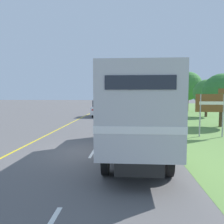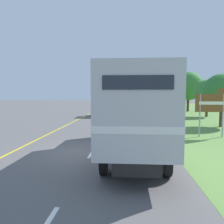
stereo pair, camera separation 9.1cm
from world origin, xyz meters
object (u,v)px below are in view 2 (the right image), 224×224
(lead_car_black_ahead, at_px, (130,103))
(roadside_tree_mid, at_px, (207,93))
(roadside_tree_near, at_px, (222,92))
(lead_car_red_ahead, at_px, (116,101))
(highway_sign, at_px, (212,105))
(lead_car_white, at_px, (101,108))
(horse_trailer_truck, at_px, (133,110))
(roadside_tree_far, at_px, (188,86))

(lead_car_black_ahead, distance_m, roadside_tree_mid, 18.66)
(roadside_tree_near, distance_m, roadside_tree_mid, 8.54)
(lead_car_red_ahead, bearing_deg, roadside_tree_mid, -68.45)
(lead_car_black_ahead, distance_m, highway_sign, 29.57)
(lead_car_white, height_order, roadside_tree_near, roadside_tree_near)
(lead_car_white, bearing_deg, lead_car_black_ahead, 77.20)
(lead_car_white, xyz_separation_m, lead_car_black_ahead, (3.78, 16.63, -0.06))
(horse_trailer_truck, height_order, roadside_tree_mid, roadside_tree_mid)
(roadside_tree_near, relative_size, roadside_tree_far, 0.70)
(roadside_tree_near, xyz_separation_m, roadside_tree_mid, (1.74, 8.36, 0.05))
(horse_trailer_truck, height_order, roadside_tree_far, roadside_tree_far)
(highway_sign, bearing_deg, lead_car_black_ahead, 99.37)
(roadside_tree_mid, bearing_deg, horse_trailer_truck, -117.96)
(horse_trailer_truck, distance_m, roadside_tree_mid, 19.60)
(highway_sign, xyz_separation_m, roadside_tree_near, (2.44, 4.57, 0.83))
(highway_sign, xyz_separation_m, roadside_tree_mid, (4.18, 12.92, 0.88))
(lead_car_black_ahead, height_order, roadside_tree_mid, roadside_tree_mid)
(highway_sign, bearing_deg, roadside_tree_mid, 72.07)
(lead_car_white, xyz_separation_m, highway_sign, (8.59, -12.52, 1.00))
(roadside_tree_near, bearing_deg, lead_car_black_ahead, 106.42)
(lead_car_red_ahead, relative_size, roadside_tree_mid, 1.02)
(horse_trailer_truck, xyz_separation_m, roadside_tree_near, (7.44, 8.94, 0.84))
(horse_trailer_truck, relative_size, lead_car_black_ahead, 1.92)
(roadside_tree_mid, bearing_deg, lead_car_white, -178.19)
(roadside_tree_near, bearing_deg, highway_sign, -118.09)
(horse_trailer_truck, relative_size, lead_car_red_ahead, 1.93)
(roadside_tree_mid, bearing_deg, roadside_tree_near, -101.79)
(lead_car_black_ahead, xyz_separation_m, roadside_tree_mid, (8.99, -16.23, 1.95))
(highway_sign, distance_m, roadside_tree_near, 5.24)
(highway_sign, bearing_deg, lead_car_red_ahead, 100.69)
(lead_car_white, height_order, lead_car_black_ahead, lead_car_white)
(horse_trailer_truck, xyz_separation_m, highway_sign, (5.00, 4.37, 0.01))
(lead_car_red_ahead, bearing_deg, horse_trailer_truck, -85.94)
(roadside_tree_near, xyz_separation_m, roadside_tree_far, (1.83, 17.00, 1.19))
(horse_trailer_truck, bearing_deg, lead_car_black_ahead, 89.67)
(lead_car_black_ahead, distance_m, lead_car_red_ahead, 16.32)
(highway_sign, bearing_deg, roadside_tree_far, 78.80)
(roadside_tree_far, bearing_deg, lead_car_red_ahead, 118.54)
(highway_sign, distance_m, roadside_tree_far, 22.07)
(lead_car_white, xyz_separation_m, lead_car_red_ahead, (0.08, 32.53, -0.04))
(highway_sign, relative_size, roadside_tree_near, 0.69)
(roadside_tree_mid, distance_m, roadside_tree_far, 8.71)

